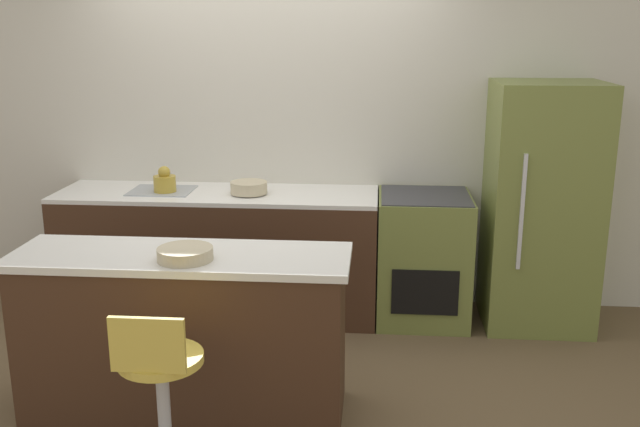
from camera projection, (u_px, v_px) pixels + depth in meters
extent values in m
plane|color=brown|center=(259.00, 331.00, 4.94)|extent=(14.00, 14.00, 0.00)
cube|color=beige|center=(271.00, 130.00, 5.28)|extent=(8.00, 0.06, 2.60)
cube|color=#422819|center=(219.00, 255.00, 5.19)|extent=(2.29, 0.65, 0.87)
cube|color=white|center=(217.00, 194.00, 5.07)|extent=(2.29, 0.65, 0.03)
cube|color=#9EA3A8|center=(162.00, 191.00, 5.10)|extent=(0.44, 0.36, 0.01)
cube|color=#422819|center=(184.00, 337.00, 3.83)|extent=(1.71, 0.52, 0.86)
cube|color=white|center=(180.00, 257.00, 3.71)|extent=(1.78, 0.56, 0.04)
cube|color=olive|center=(423.00, 258.00, 5.06)|extent=(0.64, 0.65, 0.90)
cube|color=black|center=(425.00, 293.00, 4.78)|extent=(0.45, 0.01, 0.32)
cube|color=#333338|center=(425.00, 196.00, 4.95)|extent=(0.61, 0.62, 0.01)
cube|color=olive|center=(541.00, 206.00, 4.90)|extent=(0.72, 0.66, 1.70)
cube|color=silver|center=(522.00, 212.00, 4.57)|extent=(0.02, 0.02, 0.76)
cylinder|color=#B7B7BC|center=(165.00, 422.00, 3.26)|extent=(0.06, 0.06, 0.59)
cylinder|color=gold|center=(161.00, 359.00, 3.18)|extent=(0.38, 0.38, 0.04)
cube|color=gold|center=(147.00, 345.00, 2.99)|extent=(0.33, 0.02, 0.25)
cylinder|color=#B29333|center=(165.00, 184.00, 5.04)|extent=(0.16, 0.16, 0.11)
sphere|color=#B29333|center=(164.00, 172.00, 5.02)|extent=(0.09, 0.09, 0.09)
cylinder|color=#C1B28E|center=(249.00, 187.00, 4.99)|extent=(0.26, 0.26, 0.08)
cylinder|color=#C1B28E|center=(185.00, 254.00, 3.60)|extent=(0.28, 0.28, 0.06)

